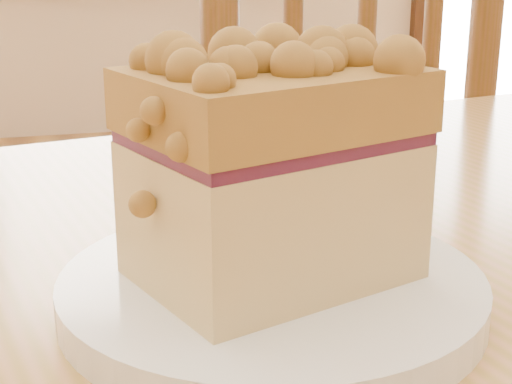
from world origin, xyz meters
TOP-DOWN VIEW (x-y plane):
  - cafe_chair_main at (0.12, 0.97)m, footprint 0.58×0.58m
  - plate at (-0.10, 0.31)m, footprint 0.21×0.21m
  - cake_slice at (-0.10, 0.31)m, footprint 0.15×0.13m

SIDE VIEW (x-z plane):
  - cafe_chair_main at x=0.12m, z-range 0.01..1.04m
  - plate at x=-0.10m, z-range 0.75..0.77m
  - cake_slice at x=-0.10m, z-range 0.77..0.88m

